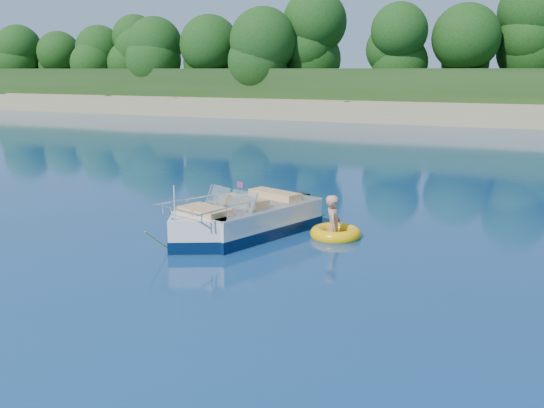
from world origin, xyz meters
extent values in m
plane|color=#0B214D|center=(0.00, 0.00, 0.00)|extent=(160.00, 160.00, 0.00)
cube|color=#978158|center=(0.00, 38.00, 0.50)|extent=(170.00, 8.00, 2.00)
cube|color=#163214|center=(0.00, 65.00, 1.00)|extent=(170.00, 56.00, 6.00)
cylinder|color=black|center=(-45.00, 41.00, 2.90)|extent=(0.44, 0.44, 2.80)
sphere|color=black|center=(-45.00, 41.00, 5.56)|extent=(4.62, 4.62, 4.62)
cylinder|color=black|center=(-18.00, 40.50, 3.10)|extent=(0.44, 0.44, 3.20)
sphere|color=black|center=(-18.00, 40.50, 6.14)|extent=(5.28, 5.28, 5.28)
cylinder|color=black|center=(0.00, 42.00, 3.30)|extent=(0.44, 0.44, 3.60)
sphere|color=black|center=(0.00, 42.00, 6.72)|extent=(5.94, 5.94, 5.94)
cube|color=silver|center=(1.11, 2.86, 0.27)|extent=(2.79, 3.79, 0.94)
cube|color=silver|center=(0.60, 1.34, 0.27)|extent=(1.70, 1.70, 0.94)
cube|color=#061636|center=(1.11, 2.86, 0.14)|extent=(2.82, 3.83, 0.27)
cube|color=#061636|center=(0.60, 1.34, 0.14)|extent=(1.73, 1.73, 0.27)
cube|color=tan|center=(1.20, 3.11, 0.54)|extent=(2.12, 2.71, 0.09)
cube|color=silver|center=(1.11, 2.86, 0.72)|extent=(2.82, 3.80, 0.05)
cube|color=black|center=(1.71, 4.62, 0.31)|extent=(0.57, 0.46, 0.81)
cube|color=#8C9EA5|center=(0.53, 2.39, 0.98)|extent=(0.73, 0.53, 0.43)
cube|color=#8C9EA5|center=(1.29, 2.14, 0.98)|extent=(0.73, 0.36, 0.43)
cube|color=tan|center=(0.66, 2.78, 0.74)|extent=(0.63, 0.63, 0.36)
cube|color=tan|center=(1.42, 2.52, 0.74)|extent=(0.63, 0.63, 0.36)
cube|color=tan|center=(1.40, 3.71, 0.74)|extent=(1.48, 0.92, 0.34)
cube|color=tan|center=(0.65, 1.50, 0.73)|extent=(1.34, 1.02, 0.30)
cylinder|color=silver|center=(0.38, 0.69, 1.13)|extent=(0.03, 0.03, 0.76)
cube|color=red|center=(1.22, 2.16, 1.34)|extent=(0.19, 0.08, 0.13)
cube|color=silver|center=(0.36, 0.65, 0.77)|extent=(0.10, 0.08, 0.04)
cylinder|color=gold|center=(0.14, 0.40, 0.31)|extent=(0.04, 0.97, 0.69)
torus|color=#FFB408|center=(3.15, 3.38, 0.08)|extent=(1.49, 1.49, 0.32)
torus|color=#B82009|center=(3.15, 3.38, 0.10)|extent=(1.22, 1.22, 0.11)
imported|color=tan|center=(3.13, 3.28, 0.00)|extent=(0.62, 0.94, 1.70)
camera|label=1|loc=(7.52, -10.04, 3.94)|focal=40.00mm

